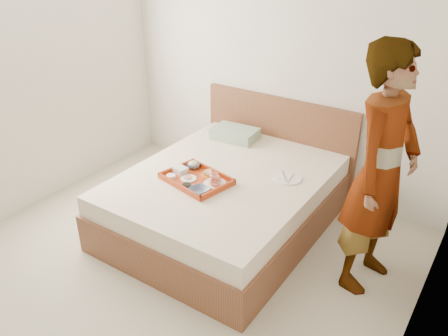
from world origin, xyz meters
TOP-DOWN VIEW (x-y plane):
  - ground at (0.00, 0.00)m, footprint 3.50×4.00m
  - wall_back at (0.00, 2.00)m, footprint 3.50×0.01m
  - wall_right at (1.75, 0.00)m, footprint 0.01×4.00m
  - bed at (0.04, 1.00)m, footprint 1.65×2.00m
  - headboard at (0.04, 1.97)m, footprint 1.65×0.06m
  - pillow at (-0.30, 1.69)m, footprint 0.46×0.34m
  - tray at (-0.09, 0.76)m, footprint 0.62×0.50m
  - prawn_plate at (0.08, 0.78)m, footprint 0.22×0.22m
  - navy_bowl_big at (0.05, 0.60)m, footprint 0.18×0.18m
  - sauce_dish at (-0.08, 0.61)m, footprint 0.09×0.09m
  - meat_plate at (-0.15, 0.73)m, footprint 0.16×0.16m
  - bread_plate at (-0.05, 0.88)m, footprint 0.16×0.16m
  - salad_bowl at (-0.25, 0.92)m, footprint 0.14×0.14m
  - plastic_tub at (-0.28, 0.79)m, footprint 0.13×0.12m
  - cheese_round at (-0.29, 0.66)m, footprint 0.09×0.09m
  - dinner_plate at (0.53, 1.23)m, footprint 0.31×0.31m
  - person at (1.32, 1.02)m, footprint 0.54×0.73m

SIDE VIEW (x-z plane):
  - ground at x=0.00m, z-range -0.01..0.01m
  - bed at x=0.04m, z-range 0.00..0.53m
  - headboard at x=0.04m, z-range 0.00..0.95m
  - dinner_plate at x=0.53m, z-range 0.53..0.54m
  - meat_plate at x=-0.15m, z-range 0.54..0.55m
  - bread_plate at x=-0.05m, z-range 0.54..0.55m
  - prawn_plate at x=0.08m, z-range 0.54..0.56m
  - tray at x=-0.09m, z-range 0.53..0.58m
  - cheese_round at x=-0.29m, z-range 0.54..0.57m
  - sauce_dish at x=-0.08m, z-range 0.54..0.57m
  - salad_bowl at x=-0.25m, z-range 0.54..0.58m
  - navy_bowl_big at x=0.05m, z-range 0.54..0.58m
  - plastic_tub at x=-0.28m, z-range 0.54..0.59m
  - pillow at x=-0.30m, z-range 0.53..0.64m
  - person at x=1.32m, z-range 0.00..1.84m
  - wall_back at x=0.00m, z-range 0.00..2.60m
  - wall_right at x=1.75m, z-range 0.00..2.60m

